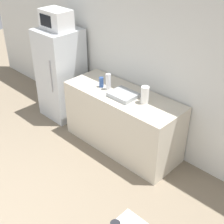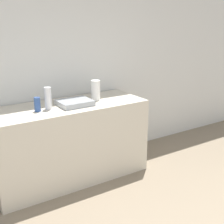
% 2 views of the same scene
% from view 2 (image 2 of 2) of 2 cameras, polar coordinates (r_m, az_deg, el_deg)
% --- Properties ---
extents(wall_back, '(8.00, 0.06, 2.60)m').
position_cam_2_polar(wall_back, '(3.91, -11.76, 7.76)').
color(wall_back, silver).
rests_on(wall_back, ground_plane).
extents(counter, '(1.85, 0.71, 0.93)m').
position_cam_2_polar(counter, '(3.80, -7.83, -5.43)').
color(counter, beige).
rests_on(counter, ground_plane).
extents(sink_basin, '(0.38, 0.32, 0.06)m').
position_cam_2_polar(sink_basin, '(3.62, -6.83, 1.70)').
color(sink_basin, '#9EA3A8').
rests_on(sink_basin, counter).
extents(bottle_tall, '(0.08, 0.08, 0.25)m').
position_cam_2_polar(bottle_tall, '(3.49, -11.64, 2.46)').
color(bottle_tall, silver).
rests_on(bottle_tall, counter).
extents(bottle_short, '(0.07, 0.07, 0.15)m').
position_cam_2_polar(bottle_short, '(3.44, -13.50, 1.35)').
color(bottle_short, '#2D4C8C').
rests_on(bottle_short, counter).
extents(paper_towel_roll, '(0.11, 0.11, 0.24)m').
position_cam_2_polar(paper_towel_roll, '(3.80, -3.01, 4.00)').
color(paper_towel_roll, white).
rests_on(paper_towel_roll, counter).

